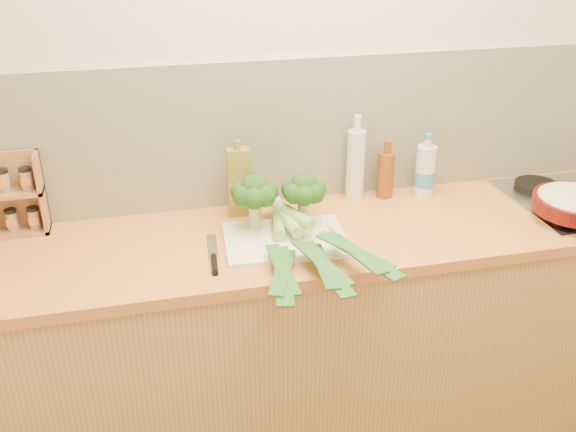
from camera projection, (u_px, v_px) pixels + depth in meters
name	position (u px, v px, depth m)	size (l,w,h in m)	color
room_shell	(314.00, 130.00, 2.39)	(3.50, 3.50, 3.50)	beige
counter	(331.00, 333.00, 2.45)	(3.20, 0.62, 0.90)	tan
chopping_board	(285.00, 240.00, 2.17)	(0.41, 0.30, 0.01)	white
broccoli_left	(255.00, 193.00, 2.18)	(0.16, 0.16, 0.20)	#A6B96C
broccoli_right	(304.00, 190.00, 2.21)	(0.16, 0.16, 0.19)	#A6B96C
leek_front	(279.00, 235.00, 2.14)	(0.19, 0.69, 0.04)	white
leek_mid	(298.00, 233.00, 2.11)	(0.13, 0.67, 0.04)	white
leek_back	(310.00, 225.00, 2.13)	(0.30, 0.66, 0.04)	white
chefs_knife	(214.00, 260.00, 2.04)	(0.05, 0.28, 0.02)	silver
spice_rack	(8.00, 199.00, 2.18)	(0.24, 0.10, 0.29)	#9E7143
oil_tin	(239.00, 182.00, 2.30)	(0.08, 0.05, 0.28)	olive
glass_bottle	(356.00, 164.00, 2.43)	(0.07, 0.07, 0.33)	silver
amber_bottle	(386.00, 174.00, 2.46)	(0.06, 0.06, 0.23)	brown
water_bottle	(425.00, 172.00, 2.48)	(0.08, 0.08, 0.23)	silver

